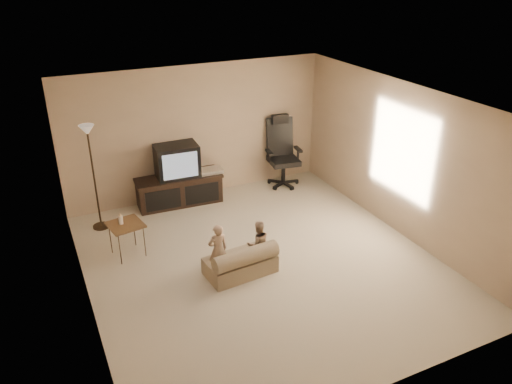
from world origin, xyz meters
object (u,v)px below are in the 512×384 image
(office_chair, at_px, (282,161))
(side_table, at_px, (125,225))
(floor_lamp, at_px, (91,155))
(toddler_left, at_px, (218,250))
(toddler_right, at_px, (258,244))
(tv_stand, at_px, (179,179))
(child_sofa, at_px, (242,263))

(office_chair, xyz_separation_m, side_table, (-3.43, -1.34, 0.02))
(side_table, relative_size, floor_lamp, 0.40)
(side_table, bearing_deg, office_chair, 21.38)
(office_chair, height_order, toddler_left, office_chair)
(toddler_left, height_order, toddler_right, toddler_left)
(side_table, xyz_separation_m, floor_lamp, (-0.23, 1.08, 0.81))
(tv_stand, distance_m, floor_lamp, 1.77)
(office_chair, distance_m, floor_lamp, 3.76)
(tv_stand, height_order, side_table, tv_stand)
(tv_stand, distance_m, child_sofa, 2.66)
(side_table, bearing_deg, floor_lamp, 102.11)
(child_sofa, distance_m, toddler_right, 0.38)
(toddler_left, bearing_deg, floor_lamp, -60.44)
(office_chair, height_order, child_sofa, office_chair)
(tv_stand, bearing_deg, child_sofa, -84.44)
(floor_lamp, distance_m, child_sofa, 3.05)
(side_table, bearing_deg, child_sofa, -42.10)
(tv_stand, xyz_separation_m, side_table, (-1.28, -1.39, 0.05))
(tv_stand, bearing_deg, office_chair, 1.96)
(side_table, distance_m, child_sofa, 1.89)
(office_chair, height_order, floor_lamp, floor_lamp)
(toddler_left, bearing_deg, side_table, -46.88)
(office_chair, distance_m, toddler_left, 3.38)
(tv_stand, height_order, office_chair, office_chair)
(side_table, bearing_deg, tv_stand, 47.41)
(tv_stand, bearing_deg, toddler_right, -77.11)
(tv_stand, relative_size, toddler_right, 2.23)
(child_sofa, relative_size, toddler_right, 1.42)
(toddler_left, bearing_deg, office_chair, -135.62)
(floor_lamp, bearing_deg, toddler_left, -58.80)
(floor_lamp, distance_m, toddler_right, 3.09)
(toddler_left, xyz_separation_m, toddler_right, (0.62, -0.04, -0.04))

